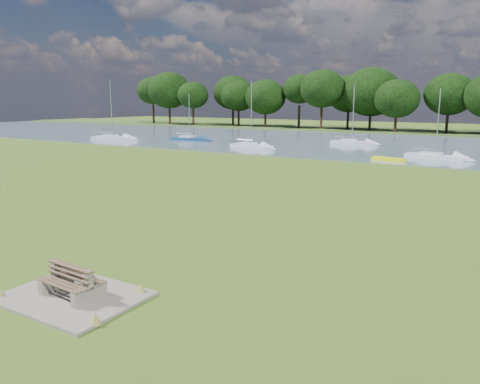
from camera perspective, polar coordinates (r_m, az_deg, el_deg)
The scene contains 11 objects.
ground at distance 26.37m, azimuth 4.48°, elevation -2.14°, with size 220.00×220.00×0.00m, color #597026.
river at distance 66.23m, azimuth 21.18°, elevation 5.19°, with size 220.00×40.00×0.10m, color gray.
far_bank at distance 95.83m, azimuth 24.43°, elevation 6.58°, with size 220.00×20.00×0.40m, color #4C6626.
concrete_pad at distance 15.77m, azimuth -19.70°, elevation -11.93°, with size 4.20×3.20×0.10m, color gray.
bench_pair at distance 15.59m, azimuth -19.82°, elevation -10.30°, with size 2.03×1.27×1.06m.
kayak at distance 49.09m, azimuth 17.66°, elevation 3.83°, with size 3.42×0.80×0.34m, color #F2F10E.
sailboat_0 at distance 70.78m, azimuth -6.20°, elevation 6.59°, with size 6.03×2.06×6.89m.
sailboat_1 at distance 59.32m, azimuth 1.32°, elevation 5.79°, with size 5.95×2.44×8.30m.
sailboat_3 at distance 74.08m, azimuth -15.31°, elevation 6.51°, with size 6.84×3.38×9.03m.
sailboat_4 at distance 65.53m, azimuth 13.43°, elevation 6.04°, with size 5.89×2.43×8.03m.
sailboat_5 at distance 52.37m, azimuth 22.63°, elevation 4.17°, with size 6.19×2.95×7.11m.
Camera 1 is at (11.50, -22.95, 6.07)m, focal length 35.00 mm.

